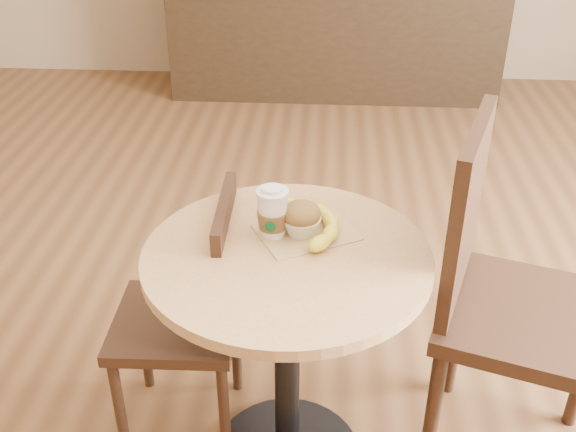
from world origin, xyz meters
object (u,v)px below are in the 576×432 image
(banana, at_px, (306,223))
(cafe_table, at_px, (287,318))
(chair_left, at_px, (194,311))
(chair_right, at_px, (505,294))
(muffin, at_px, (301,218))
(coffee_cup, at_px, (273,214))

(banana, bearing_deg, cafe_table, -135.45)
(chair_left, height_order, chair_right, chair_right)
(muffin, bearing_deg, banana, 60.24)
(cafe_table, height_order, chair_left, chair_left)
(cafe_table, height_order, muffin, muffin)
(chair_right, bearing_deg, coffee_cup, 110.36)
(cafe_table, bearing_deg, muffin, 69.97)
(coffee_cup, xyz_separation_m, muffin, (0.07, 0.01, -0.01))
(cafe_table, xyz_separation_m, banana, (0.04, 0.11, 0.23))
(banana, bearing_deg, coffee_cup, 175.32)
(chair_left, distance_m, coffee_cup, 0.44)
(cafe_table, relative_size, chair_left, 0.92)
(cafe_table, bearing_deg, banana, 68.08)
(cafe_table, height_order, coffee_cup, coffee_cup)
(chair_left, bearing_deg, muffin, 80.53)
(chair_left, bearing_deg, banana, 84.19)
(cafe_table, bearing_deg, chair_left, 154.96)
(coffee_cup, relative_size, banana, 0.53)
(chair_right, relative_size, muffin, 10.28)
(chair_left, height_order, banana, chair_left)
(chair_left, relative_size, muffin, 8.03)
(cafe_table, distance_m, banana, 0.26)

